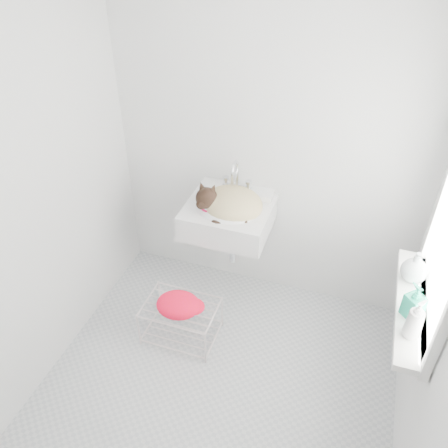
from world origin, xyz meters
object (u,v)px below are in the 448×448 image
(sink, at_px, (228,206))
(wire_rack, at_px, (181,320))
(bottle_a, at_px, (410,335))
(bottle_c, at_px, (411,279))
(bottle_b, at_px, (410,315))
(cat, at_px, (229,203))

(sink, bearing_deg, wire_rack, -110.88)
(bottle_a, relative_size, bottle_c, 1.02)
(wire_rack, relative_size, bottle_b, 2.54)
(wire_rack, xyz_separation_m, bottle_c, (1.38, 0.13, 0.70))
(wire_rack, distance_m, bottle_a, 1.57)
(sink, height_order, bottle_a, sink)
(bottle_a, height_order, bottle_c, bottle_a)
(sink, relative_size, bottle_c, 3.12)
(wire_rack, bearing_deg, cat, 67.07)
(sink, distance_m, cat, 0.05)
(wire_rack, xyz_separation_m, bottle_b, (1.38, -0.15, 0.70))
(cat, bearing_deg, bottle_c, -21.70)
(bottle_b, bearing_deg, cat, 152.43)
(bottle_a, bearing_deg, bottle_b, 90.00)
(bottle_a, distance_m, bottle_b, 0.14)
(wire_rack, xyz_separation_m, bottle_a, (1.38, -0.29, 0.70))
(sink, relative_size, cat, 1.28)
(wire_rack, bearing_deg, bottle_b, -6.20)
(bottle_b, bearing_deg, wire_rack, 173.80)
(sink, distance_m, wire_rack, 0.87)
(cat, relative_size, bottle_b, 2.35)
(bottle_b, bearing_deg, sink, 152.03)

